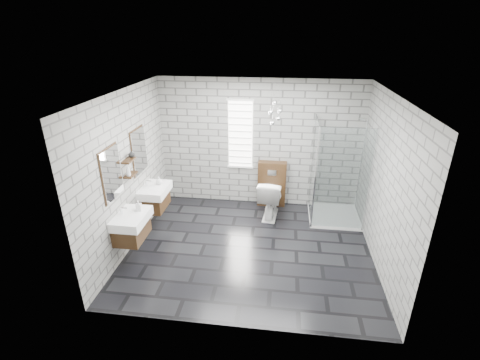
% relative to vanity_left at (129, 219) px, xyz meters
% --- Properties ---
extents(floor, '(4.20, 3.60, 0.02)m').
position_rel_vanity_left_xyz_m(floor, '(1.91, 0.56, -0.77)').
color(floor, black).
rests_on(floor, ground).
extents(ceiling, '(4.20, 3.60, 0.02)m').
position_rel_vanity_left_xyz_m(ceiling, '(1.91, 0.56, 1.95)').
color(ceiling, white).
rests_on(ceiling, wall_back).
extents(wall_back, '(4.20, 0.02, 2.70)m').
position_rel_vanity_left_xyz_m(wall_back, '(1.91, 2.37, 0.59)').
color(wall_back, gray).
rests_on(wall_back, floor).
extents(wall_front, '(4.20, 0.02, 2.70)m').
position_rel_vanity_left_xyz_m(wall_front, '(1.91, -1.25, 0.59)').
color(wall_front, gray).
rests_on(wall_front, floor).
extents(wall_left, '(0.02, 3.60, 2.70)m').
position_rel_vanity_left_xyz_m(wall_left, '(-0.20, 0.56, 0.59)').
color(wall_left, gray).
rests_on(wall_left, floor).
extents(wall_right, '(0.02, 3.60, 2.70)m').
position_rel_vanity_left_xyz_m(wall_right, '(4.02, 0.56, 0.59)').
color(wall_right, gray).
rests_on(wall_right, floor).
extents(vanity_left, '(0.47, 0.70, 1.57)m').
position_rel_vanity_left_xyz_m(vanity_left, '(0.00, 0.00, 0.00)').
color(vanity_left, '#3B2512').
rests_on(vanity_left, wall_left).
extents(vanity_right, '(0.47, 0.70, 1.57)m').
position_rel_vanity_left_xyz_m(vanity_right, '(0.00, 1.07, 0.00)').
color(vanity_right, '#3B2512').
rests_on(vanity_right, wall_left).
extents(shelf_lower, '(0.14, 0.30, 0.03)m').
position_rel_vanity_left_xyz_m(shelf_lower, '(-0.12, 0.51, 0.56)').
color(shelf_lower, '#3B2512').
rests_on(shelf_lower, wall_left).
extents(shelf_upper, '(0.14, 0.30, 0.03)m').
position_rel_vanity_left_xyz_m(shelf_upper, '(-0.12, 0.51, 0.82)').
color(shelf_upper, '#3B2512').
rests_on(shelf_upper, wall_left).
extents(window, '(0.56, 0.05, 1.48)m').
position_rel_vanity_left_xyz_m(window, '(1.51, 2.34, 0.79)').
color(window, white).
rests_on(window, wall_back).
extents(cistern_panel, '(0.60, 0.20, 1.00)m').
position_rel_vanity_left_xyz_m(cistern_panel, '(2.20, 2.26, -0.26)').
color(cistern_panel, '#3B2512').
rests_on(cistern_panel, floor).
extents(flush_plate, '(0.18, 0.01, 0.12)m').
position_rel_vanity_left_xyz_m(flush_plate, '(2.20, 2.16, 0.04)').
color(flush_plate, silver).
rests_on(flush_plate, cistern_panel).
extents(shower_enclosure, '(1.00, 1.00, 2.03)m').
position_rel_vanity_left_xyz_m(shower_enclosure, '(3.41, 1.74, -0.25)').
color(shower_enclosure, white).
rests_on(shower_enclosure, floor).
extents(pendant_cluster, '(0.26, 0.23, 0.82)m').
position_rel_vanity_left_xyz_m(pendant_cluster, '(2.22, 1.93, 1.36)').
color(pendant_cluster, silver).
rests_on(pendant_cluster, ceiling).
extents(toilet, '(0.53, 0.84, 0.82)m').
position_rel_vanity_left_xyz_m(toilet, '(2.20, 1.77, -0.35)').
color(toilet, white).
rests_on(toilet, floor).
extents(soap_bottle_a, '(0.09, 0.09, 0.18)m').
position_rel_vanity_left_xyz_m(soap_bottle_a, '(0.12, 0.15, 0.18)').
color(soap_bottle_a, '#B2B2B2').
rests_on(soap_bottle_a, vanity_left).
extents(soap_bottle_b, '(0.13, 0.13, 0.15)m').
position_rel_vanity_left_xyz_m(soap_bottle_b, '(0.10, 1.19, 0.17)').
color(soap_bottle_b, '#B2B2B2').
rests_on(soap_bottle_b, vanity_right).
extents(soap_bottle_c, '(0.08, 0.08, 0.19)m').
position_rel_vanity_left_xyz_m(soap_bottle_c, '(-0.11, 0.42, 0.67)').
color(soap_bottle_c, '#B2B2B2').
rests_on(soap_bottle_c, shelf_lower).
extents(vase, '(0.14, 0.14, 0.11)m').
position_rel_vanity_left_xyz_m(vase, '(-0.11, 0.62, 0.90)').
color(vase, '#B2B2B2').
rests_on(vase, shelf_upper).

